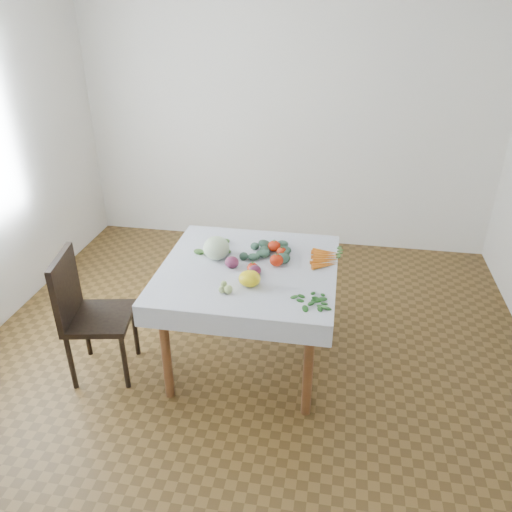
{
  "coord_description": "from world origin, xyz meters",
  "views": [
    {
      "loc": [
        0.53,
        -2.76,
        2.32
      ],
      "look_at": [
        0.04,
        0.04,
        0.82
      ],
      "focal_mm": 35.0,
      "sensor_mm": 36.0,
      "label": 1
    }
  ],
  "objects_px": {
    "chair": "(85,308)",
    "carrot_bunch": "(325,258)",
    "heirloom_back": "(218,249)",
    "table": "(249,280)",
    "cabbage": "(216,248)"
  },
  "relations": [
    {
      "from": "carrot_bunch",
      "to": "chair",
      "type": "bearing_deg",
      "value": -162.71
    },
    {
      "from": "cabbage",
      "to": "heirloom_back",
      "type": "bearing_deg",
      "value": 95.79
    },
    {
      "from": "cabbage",
      "to": "chair",
      "type": "bearing_deg",
      "value": -155.08
    },
    {
      "from": "table",
      "to": "carrot_bunch",
      "type": "distance_m",
      "value": 0.52
    },
    {
      "from": "cabbage",
      "to": "table",
      "type": "bearing_deg",
      "value": -18.12
    },
    {
      "from": "table",
      "to": "chair",
      "type": "distance_m",
      "value": 1.08
    },
    {
      "from": "table",
      "to": "cabbage",
      "type": "xyz_separation_m",
      "value": [
        -0.23,
        0.07,
        0.18
      ]
    },
    {
      "from": "chair",
      "to": "carrot_bunch",
      "type": "height_order",
      "value": "chair"
    },
    {
      "from": "chair",
      "to": "heirloom_back",
      "type": "xyz_separation_m",
      "value": [
        0.79,
        0.43,
        0.29
      ]
    },
    {
      "from": "table",
      "to": "cabbage",
      "type": "height_order",
      "value": "cabbage"
    },
    {
      "from": "heirloom_back",
      "to": "table",
      "type": "bearing_deg",
      "value": -29.48
    },
    {
      "from": "heirloom_back",
      "to": "carrot_bunch",
      "type": "height_order",
      "value": "heirloom_back"
    },
    {
      "from": "chair",
      "to": "carrot_bunch",
      "type": "distance_m",
      "value": 1.6
    },
    {
      "from": "chair",
      "to": "heirloom_back",
      "type": "bearing_deg",
      "value": 28.43
    },
    {
      "from": "table",
      "to": "cabbage",
      "type": "bearing_deg",
      "value": 161.88
    }
  ]
}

